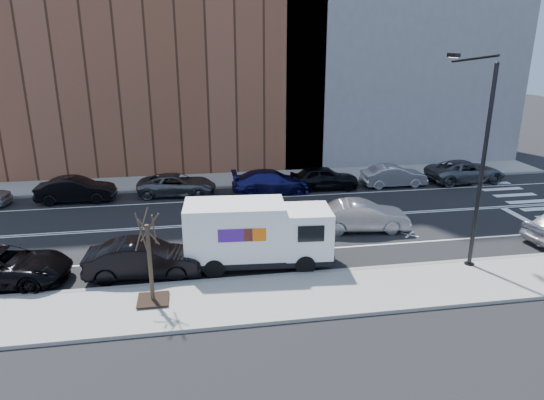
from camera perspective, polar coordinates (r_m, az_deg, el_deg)
name	(u,v)px	position (r m, az deg, el deg)	size (l,w,h in m)	color
ground	(287,220)	(27.98, 1.76, -2.35)	(120.00, 120.00, 0.00)	black
sidewalk_near	(329,293)	(20.18, 6.73, -10.83)	(44.00, 3.60, 0.15)	gray
sidewalk_far	(264,178)	(36.21, -0.96, 2.59)	(44.00, 3.60, 0.15)	gray
curb_near	(318,273)	(21.70, 5.41, -8.55)	(44.00, 0.25, 0.17)	gray
curb_far	(268,185)	(34.50, -0.51, 1.81)	(44.00, 0.25, 0.17)	gray
crosswalk	(536,205)	(34.72, 28.63, -0.52)	(3.00, 14.00, 0.01)	white
road_markings	(287,220)	(27.98, 1.76, -2.35)	(40.00, 8.60, 0.01)	white
bldg_brick	(149,25)	(41.39, -14.26, 19.32)	(26.00, 10.00, 22.00)	brown
bldg_concrete	(393,1)	(44.83, 14.04, 21.78)	(20.00, 10.00, 26.00)	slate
streetlight	(477,156)	(22.88, 23.00, 4.78)	(0.44, 4.02, 9.34)	black
street_tree	(151,271)	(19.29, -14.09, -8.12)	(1.20, 1.20, 3.75)	black
fedex_van	(256,233)	(21.86, -1.85, -3.91)	(6.81, 2.78, 3.04)	black
far_parked_b	(76,190)	(33.36, -22.06, 1.14)	(1.68, 4.83, 1.59)	black
far_parked_c	(177,185)	(32.92, -11.11, 1.79)	(2.37, 5.14, 1.43)	#505358
far_parked_d	(271,181)	(32.80, -0.07, 2.20)	(2.18, 5.36, 1.55)	navy
far_parked_e	(324,178)	(33.80, 6.12, 2.63)	(1.91, 4.75, 1.62)	black
far_parked_f	(394,176)	(35.34, 14.14, 2.77)	(1.59, 4.56, 1.50)	#A3A4A8
far_parked_g	(465,171)	(38.07, 21.79, 3.16)	(2.61, 5.65, 1.57)	#4F5357
driving_sedan	(362,216)	(26.66, 10.59, -1.86)	(1.73, 4.97, 1.64)	#9FA0A4
near_parked_rear_a	(144,259)	(21.89, -14.83, -6.74)	(1.74, 4.98, 1.64)	black
near_parked_rear_b	(2,267)	(23.55, -29.20, -6.85)	(2.58, 5.61, 1.56)	black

